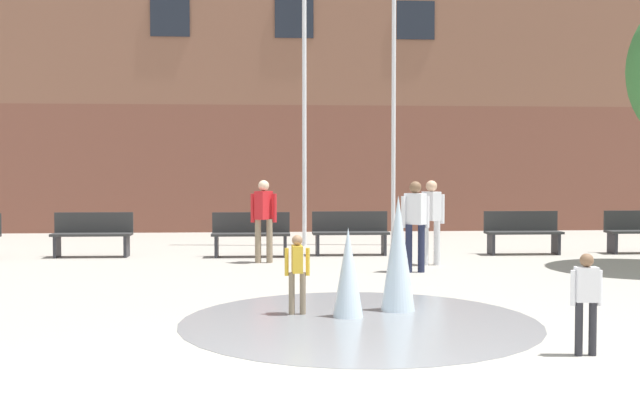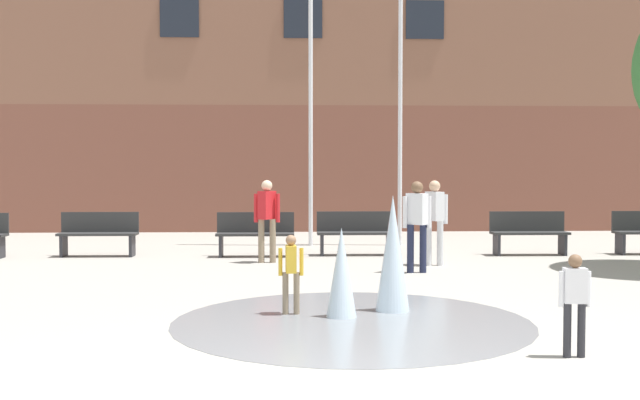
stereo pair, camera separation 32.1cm
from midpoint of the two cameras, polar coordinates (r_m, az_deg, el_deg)
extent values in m
cube|color=brown|center=(24.51, -2.58, 2.39)|extent=(36.00, 6.00, 3.65)
cube|color=brown|center=(24.85, -2.59, 11.77)|extent=(36.00, 6.00, 4.46)
cube|color=#1E232D|center=(22.11, -11.78, 13.50)|extent=(1.10, 0.06, 1.10)
cube|color=#1E232D|center=(21.92, -2.42, 13.65)|extent=(1.10, 0.06, 1.10)
cube|color=#1E232D|center=(22.29, 6.87, 13.44)|extent=(1.10, 0.06, 1.10)
cylinder|color=gray|center=(8.91, 1.97, -9.23)|extent=(4.23, 4.23, 0.01)
cone|color=silver|center=(9.52, 5.01, -4.04)|extent=(0.43, 0.43, 1.47)
cone|color=silver|center=(9.10, 1.14, -5.53)|extent=(0.37, 0.37, 1.09)
cube|color=#28282D|center=(16.24, -19.94, -3.37)|extent=(0.06, 0.40, 0.44)
cube|color=#28282D|center=(15.91, -15.08, -3.42)|extent=(0.06, 0.40, 0.44)
cube|color=#2D2D2D|center=(16.04, -17.54, -2.53)|extent=(1.60, 0.44, 0.05)
cube|color=#2D2D2D|center=(16.22, -17.39, -1.64)|extent=(1.60, 0.04, 0.42)
cube|color=#28282D|center=(15.47, -8.48, -3.53)|extent=(0.06, 0.40, 0.44)
cube|color=#28282D|center=(15.42, -3.28, -3.53)|extent=(0.06, 0.40, 0.44)
cube|color=#2D2D2D|center=(15.41, -5.89, -2.63)|extent=(1.60, 0.44, 0.05)
cube|color=#2D2D2D|center=(15.59, -5.86, -1.70)|extent=(1.60, 0.04, 0.42)
cube|color=#28282D|center=(15.63, -0.79, -3.44)|extent=(0.06, 0.40, 0.44)
cube|color=#28282D|center=(15.77, 4.31, -3.40)|extent=(0.06, 0.40, 0.44)
cube|color=#2D2D2D|center=(15.66, 1.77, -2.53)|extent=(1.60, 0.44, 0.05)
cube|color=#2D2D2D|center=(15.84, 1.70, -1.63)|extent=(1.60, 0.04, 0.42)
cube|color=#28282D|center=(16.12, 12.35, -3.32)|extent=(0.06, 0.40, 0.44)
cube|color=#28282D|center=(16.57, 17.01, -3.22)|extent=(0.06, 0.40, 0.44)
cube|color=#2D2D2D|center=(16.31, 14.72, -2.42)|extent=(1.60, 0.44, 0.05)
cube|color=#2D2D2D|center=(16.48, 14.50, -1.55)|extent=(1.60, 0.04, 0.42)
cube|color=#28282D|center=(17.09, 20.88, -3.10)|extent=(0.06, 0.40, 0.44)
cube|color=#2D2D2D|center=(17.54, 22.71, -1.42)|extent=(1.60, 0.04, 0.42)
cylinder|color=#89755B|center=(14.44, -5.38, -3.13)|extent=(0.12, 0.12, 0.84)
cylinder|color=#89755B|center=(14.43, -4.51, -3.13)|extent=(0.12, 0.12, 0.84)
cube|color=red|center=(14.39, -4.95, -0.40)|extent=(0.36, 0.39, 0.54)
sphere|color=beige|center=(14.38, -4.96, 1.10)|extent=(0.21, 0.21, 0.21)
cylinder|color=red|center=(14.40, -5.79, -0.62)|extent=(0.08, 0.08, 0.55)
cylinder|color=red|center=(14.39, -4.12, -0.61)|extent=(0.08, 0.08, 0.55)
cylinder|color=silver|center=(14.15, 7.39, -3.25)|extent=(0.12, 0.12, 0.84)
cylinder|color=silver|center=(14.19, 8.26, -3.24)|extent=(0.12, 0.12, 0.84)
cube|color=white|center=(14.12, 7.84, -0.46)|extent=(0.33, 0.39, 0.54)
sphere|color=tan|center=(14.11, 7.85, 1.06)|extent=(0.21, 0.21, 0.21)
cylinder|color=white|center=(14.08, 7.00, -0.69)|extent=(0.08, 0.08, 0.55)
cylinder|color=white|center=(14.17, 8.67, -0.68)|extent=(0.08, 0.08, 0.55)
cylinder|color=#89755B|center=(9.29, -3.17, -7.14)|extent=(0.07, 0.07, 0.52)
cylinder|color=#89755B|center=(9.30, -2.32, -7.14)|extent=(0.07, 0.07, 0.52)
cube|color=gold|center=(9.23, -2.75, -4.52)|extent=(0.14, 0.22, 0.33)
sphere|color=#997051|center=(9.21, -2.75, -3.08)|extent=(0.13, 0.13, 0.13)
cylinder|color=gold|center=(9.24, -3.56, -4.73)|extent=(0.05, 0.05, 0.34)
cylinder|color=gold|center=(9.24, -1.94, -4.73)|extent=(0.05, 0.05, 0.34)
cylinder|color=#1E233D|center=(13.11, 6.09, -3.69)|extent=(0.12, 0.12, 0.84)
cylinder|color=#1E233D|center=(13.15, 7.03, -3.67)|extent=(0.12, 0.12, 0.84)
cube|color=white|center=(13.08, 6.57, -0.67)|extent=(0.39, 0.38, 0.54)
sphere|color=brown|center=(13.07, 6.58, 0.97)|extent=(0.21, 0.21, 0.21)
cylinder|color=white|center=(13.05, 5.66, -0.92)|extent=(0.08, 0.08, 0.55)
cylinder|color=white|center=(13.12, 7.47, -0.91)|extent=(0.08, 0.08, 0.55)
cylinder|color=#28282D|center=(7.64, 17.97, -9.32)|extent=(0.07, 0.07, 0.52)
cylinder|color=#28282D|center=(7.69, 18.93, -9.25)|extent=(0.07, 0.07, 0.52)
cube|color=white|center=(7.59, 18.49, -6.12)|extent=(0.22, 0.14, 0.33)
sphere|color=brown|center=(7.56, 18.51, -4.38)|extent=(0.13, 0.13, 0.13)
cylinder|color=white|center=(7.55, 17.57, -6.42)|extent=(0.05, 0.05, 0.34)
cylinder|color=white|center=(7.65, 19.40, -6.33)|extent=(0.05, 0.05, 0.34)
cylinder|color=silver|center=(17.79, -1.73, 10.55)|extent=(0.10, 0.10, 8.68)
cylinder|color=silver|center=(17.99, 5.12, 10.24)|extent=(0.10, 0.10, 8.54)
camera|label=1|loc=(0.16, -90.76, -0.03)|focal=42.00mm
camera|label=2|loc=(0.16, 89.24, 0.03)|focal=42.00mm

